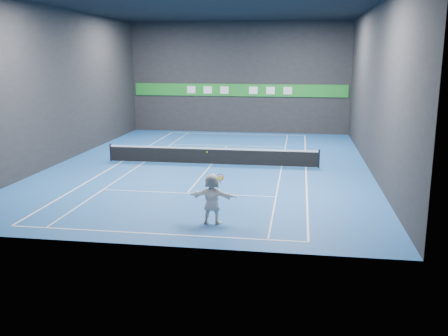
# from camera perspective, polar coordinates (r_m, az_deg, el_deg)

# --- Properties ---
(ground) EXTENTS (26.00, 26.00, 0.00)m
(ground) POSITION_cam_1_polar(r_m,az_deg,el_deg) (29.33, -1.44, 0.41)
(ground) COLOR #1C519C
(ground) RESTS_ON ground
(ceiling) EXTENTS (26.00, 26.00, 0.00)m
(ceiling) POSITION_cam_1_polar(r_m,az_deg,el_deg) (28.81, -1.54, 18.19)
(ceiling) COLOR black
(ceiling) RESTS_ON ground
(wall_back) EXTENTS (18.00, 0.10, 9.00)m
(wall_back) POSITION_cam_1_polar(r_m,az_deg,el_deg) (41.56, 1.73, 10.26)
(wall_back) COLOR black
(wall_back) RESTS_ON ground
(wall_front) EXTENTS (18.00, 0.10, 9.00)m
(wall_front) POSITION_cam_1_polar(r_m,az_deg,el_deg) (16.13, -9.72, 6.40)
(wall_front) COLOR black
(wall_front) RESTS_ON ground
(wall_left) EXTENTS (0.10, 26.00, 9.00)m
(wall_left) POSITION_cam_1_polar(r_m,az_deg,el_deg) (31.58, -17.99, 8.93)
(wall_left) COLOR black
(wall_left) RESTS_ON ground
(wall_right) EXTENTS (0.10, 26.00, 9.00)m
(wall_right) POSITION_cam_1_polar(r_m,az_deg,el_deg) (28.54, 16.81, 8.67)
(wall_right) COLOR black
(wall_right) RESTS_ON ground
(baseline_near) EXTENTS (10.98, 0.08, 0.01)m
(baseline_near) POSITION_cam_1_polar(r_m,az_deg,el_deg) (18.18, -8.10, -7.43)
(baseline_near) COLOR white
(baseline_near) RESTS_ON ground
(baseline_far) EXTENTS (10.98, 0.08, 0.01)m
(baseline_far) POSITION_cam_1_polar(r_m,az_deg,el_deg) (40.90, 1.50, 3.89)
(baseline_far) COLOR white
(baseline_far) RESTS_ON ground
(sideline_doubles_left) EXTENTS (0.08, 23.78, 0.01)m
(sideline_doubles_left) POSITION_cam_1_polar(r_m,az_deg,el_deg) (30.76, -11.56, 0.74)
(sideline_doubles_left) COLOR white
(sideline_doubles_left) RESTS_ON ground
(sideline_doubles_right) EXTENTS (0.08, 23.78, 0.01)m
(sideline_doubles_right) POSITION_cam_1_polar(r_m,az_deg,el_deg) (28.89, 9.34, 0.06)
(sideline_doubles_right) COLOR white
(sideline_doubles_right) RESTS_ON ground
(sideline_singles_left) EXTENTS (0.06, 23.78, 0.01)m
(sideline_singles_left) POSITION_cam_1_polar(r_m,az_deg,el_deg) (30.31, -9.11, 0.66)
(sideline_singles_left) COLOR white
(sideline_singles_left) RESTS_ON ground
(sideline_singles_right) EXTENTS (0.06, 23.78, 0.01)m
(sideline_singles_right) POSITION_cam_1_polar(r_m,az_deg,el_deg) (28.90, 6.61, 0.15)
(sideline_singles_right) COLOR white
(sideline_singles_right) RESTS_ON ground
(service_line_near) EXTENTS (8.23, 0.06, 0.01)m
(service_line_near) POSITION_cam_1_polar(r_m,az_deg,el_deg) (23.24, -4.22, -2.88)
(service_line_near) COLOR white
(service_line_near) RESTS_ON ground
(service_line_far) EXTENTS (8.23, 0.06, 0.01)m
(service_line_far) POSITION_cam_1_polar(r_m,az_deg,el_deg) (35.53, 0.38, 2.57)
(service_line_far) COLOR white
(service_line_far) RESTS_ON ground
(center_service_line) EXTENTS (0.06, 12.80, 0.01)m
(center_service_line) POSITION_cam_1_polar(r_m,az_deg,el_deg) (29.33, -1.44, 0.42)
(center_service_line) COLOR white
(center_service_line) RESTS_ON ground
(player) EXTENTS (1.83, 0.67, 1.95)m
(player) POSITION_cam_1_polar(r_m,az_deg,el_deg) (18.79, -1.38, -3.52)
(player) COLOR white
(player) RESTS_ON ground
(tennis_ball) EXTENTS (0.07, 0.07, 0.07)m
(tennis_ball) POSITION_cam_1_polar(r_m,az_deg,el_deg) (18.64, -1.98, 1.83)
(tennis_ball) COLOR yellow
(tennis_ball) RESTS_ON player
(tennis_net) EXTENTS (12.50, 0.10, 1.07)m
(tennis_net) POSITION_cam_1_polar(r_m,az_deg,el_deg) (29.22, -1.44, 1.45)
(tennis_net) COLOR black
(tennis_net) RESTS_ON ground
(sponsor_banner) EXTENTS (17.64, 0.11, 1.00)m
(sponsor_banner) POSITION_cam_1_polar(r_m,az_deg,el_deg) (41.55, 1.71, 8.88)
(sponsor_banner) COLOR #1C8428
(sponsor_banner) RESTS_ON wall_back
(tennis_racket) EXTENTS (0.43, 0.32, 0.65)m
(tennis_racket) POSITION_cam_1_polar(r_m,az_deg,el_deg) (18.59, -0.50, -1.22)
(tennis_racket) COLOR red
(tennis_racket) RESTS_ON player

